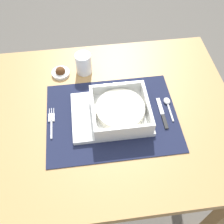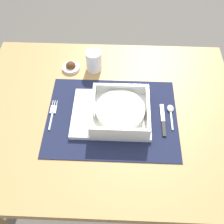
{
  "view_description": "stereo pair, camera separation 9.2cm",
  "coord_description": "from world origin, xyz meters",
  "px_view_note": "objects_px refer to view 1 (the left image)",
  "views": [
    {
      "loc": [
        -0.05,
        -0.57,
        1.49
      ],
      "look_at": [
        0.02,
        -0.02,
        0.75
      ],
      "focal_mm": 42.83,
      "sensor_mm": 36.0,
      "label": 1
    },
    {
      "loc": [
        0.04,
        -0.57,
        1.49
      ],
      "look_at": [
        0.02,
        -0.02,
        0.75
      ],
      "focal_mm": 42.83,
      "sensor_mm": 36.0,
      "label": 2
    }
  ],
  "objects_px": {
    "fork": "(52,121)",
    "condiment_saucer": "(61,72)",
    "butter_knife": "(163,115)",
    "dining_table": "(105,128)",
    "drinking_glass": "(84,64)",
    "porridge_bowl": "(120,110)",
    "spoon": "(168,103)"
  },
  "relations": [
    {
      "from": "porridge_bowl",
      "to": "condiment_saucer",
      "type": "height_order",
      "value": "porridge_bowl"
    },
    {
      "from": "fork",
      "to": "condiment_saucer",
      "type": "relative_size",
      "value": 1.8
    },
    {
      "from": "fork",
      "to": "spoon",
      "type": "distance_m",
      "value": 0.42
    },
    {
      "from": "dining_table",
      "to": "condiment_saucer",
      "type": "relative_size",
      "value": 13.39
    },
    {
      "from": "porridge_bowl",
      "to": "butter_knife",
      "type": "height_order",
      "value": "porridge_bowl"
    },
    {
      "from": "porridge_bowl",
      "to": "condiment_saucer",
      "type": "bearing_deg",
      "value": 130.33
    },
    {
      "from": "porridge_bowl",
      "to": "condiment_saucer",
      "type": "distance_m",
      "value": 0.32
    },
    {
      "from": "porridge_bowl",
      "to": "butter_knife",
      "type": "xyz_separation_m",
      "value": [
        0.15,
        -0.02,
        -0.03
      ]
    },
    {
      "from": "porridge_bowl",
      "to": "condiment_saucer",
      "type": "xyz_separation_m",
      "value": [
        -0.21,
        0.24,
        -0.03
      ]
    },
    {
      "from": "drinking_glass",
      "to": "condiment_saucer",
      "type": "distance_m",
      "value": 0.1
    },
    {
      "from": "spoon",
      "to": "drinking_glass",
      "type": "height_order",
      "value": "drinking_glass"
    },
    {
      "from": "dining_table",
      "to": "porridge_bowl",
      "type": "bearing_deg",
      "value": -26.17
    },
    {
      "from": "fork",
      "to": "butter_knife",
      "type": "height_order",
      "value": "butter_knife"
    },
    {
      "from": "fork",
      "to": "butter_knife",
      "type": "relative_size",
      "value": 0.97
    },
    {
      "from": "drinking_glass",
      "to": "condiment_saucer",
      "type": "xyz_separation_m",
      "value": [
        -0.1,
        -0.0,
        -0.03
      ]
    },
    {
      "from": "dining_table",
      "to": "spoon",
      "type": "distance_m",
      "value": 0.26
    },
    {
      "from": "porridge_bowl",
      "to": "spoon",
      "type": "bearing_deg",
      "value": 10.53
    },
    {
      "from": "butter_knife",
      "to": "drinking_glass",
      "type": "distance_m",
      "value": 0.37
    },
    {
      "from": "drinking_glass",
      "to": "dining_table",
      "type": "bearing_deg",
      "value": -75.06
    },
    {
      "from": "fork",
      "to": "drinking_glass",
      "type": "relative_size",
      "value": 1.51
    },
    {
      "from": "spoon",
      "to": "condiment_saucer",
      "type": "xyz_separation_m",
      "value": [
        -0.39,
        0.21,
        0.0
      ]
    },
    {
      "from": "fork",
      "to": "butter_knife",
      "type": "bearing_deg",
      "value": -3.75
    },
    {
      "from": "spoon",
      "to": "butter_knife",
      "type": "distance_m",
      "value": 0.06
    },
    {
      "from": "dining_table",
      "to": "fork",
      "type": "distance_m",
      "value": 0.22
    },
    {
      "from": "fork",
      "to": "spoon",
      "type": "bearing_deg",
      "value": 3.3
    },
    {
      "from": "butter_knife",
      "to": "spoon",
      "type": "bearing_deg",
      "value": 61.28
    },
    {
      "from": "butter_knife",
      "to": "condiment_saucer",
      "type": "relative_size",
      "value": 1.86
    },
    {
      "from": "fork",
      "to": "condiment_saucer",
      "type": "distance_m",
      "value": 0.23
    },
    {
      "from": "fork",
      "to": "butter_knife",
      "type": "xyz_separation_m",
      "value": [
        0.39,
        -0.03,
        0.0
      ]
    },
    {
      "from": "spoon",
      "to": "porridge_bowl",
      "type": "bearing_deg",
      "value": -170.05
    },
    {
      "from": "spoon",
      "to": "condiment_saucer",
      "type": "relative_size",
      "value": 1.48
    },
    {
      "from": "porridge_bowl",
      "to": "drinking_glass",
      "type": "relative_size",
      "value": 2.3
    }
  ]
}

